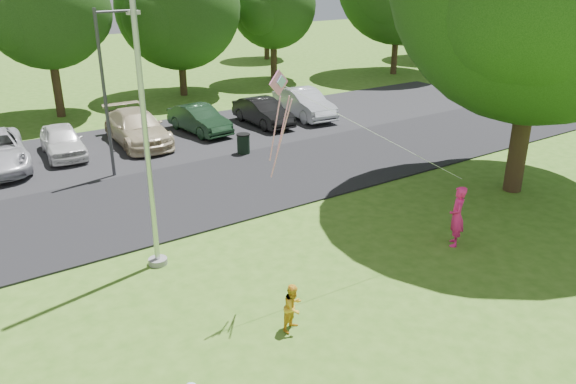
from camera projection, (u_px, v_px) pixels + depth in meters
ground at (385, 310)px, 12.94m from camera, size 120.00×120.00×0.00m
park_road at (208, 190)px, 19.82m from camera, size 60.00×6.00×0.06m
parking_strip at (141, 145)px, 24.80m from camera, size 42.00×7.00×0.06m
flagpole at (143, 110)px, 13.38m from camera, size 0.50×0.50×10.00m
street_lamp at (109, 79)px, 19.93m from camera, size 1.71×0.38×6.07m
trash_can at (243, 144)px, 23.47m from camera, size 0.57×0.57×0.90m
horizon_trees at (96, 13)px, 39.40m from camera, size 77.46×7.20×7.02m
parked_cars at (123, 131)px, 24.19m from camera, size 19.91×5.22×1.46m
woman at (457, 216)px, 15.65m from camera, size 0.76×0.75×1.76m
child_yellow at (293, 307)px, 12.07m from camera, size 0.65×0.58×1.09m
kite at (286, 107)px, 11.80m from camera, size 5.87×0.77×3.41m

